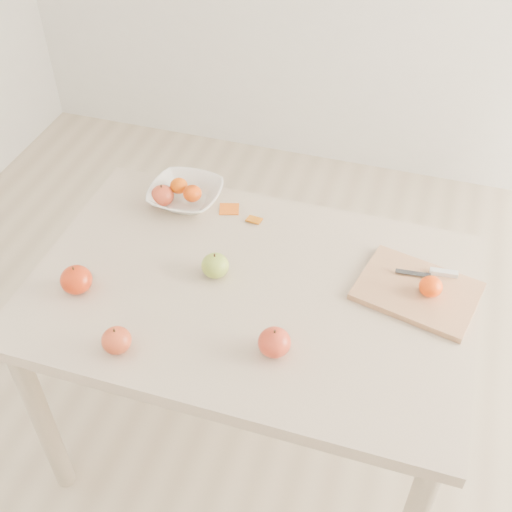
% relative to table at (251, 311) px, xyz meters
% --- Properties ---
extents(ground, '(3.50, 3.50, 0.00)m').
position_rel_table_xyz_m(ground, '(0.00, 0.00, -0.65)').
color(ground, '#C6B293').
rests_on(ground, ground).
extents(table, '(1.20, 0.80, 0.75)m').
position_rel_table_xyz_m(table, '(0.00, 0.00, 0.00)').
color(table, beige).
rests_on(table, ground).
extents(cutting_board, '(0.35, 0.29, 0.02)m').
position_rel_table_xyz_m(cutting_board, '(0.44, 0.11, 0.11)').
color(cutting_board, tan).
rests_on(cutting_board, table).
extents(board_tangerine, '(0.06, 0.06, 0.05)m').
position_rel_table_xyz_m(board_tangerine, '(0.47, 0.10, 0.14)').
color(board_tangerine, '#E94408').
rests_on(board_tangerine, cutting_board).
extents(fruit_bowl, '(0.22, 0.22, 0.05)m').
position_rel_table_xyz_m(fruit_bowl, '(-0.31, 0.29, 0.13)').
color(fruit_bowl, white).
rests_on(fruit_bowl, table).
extents(bowl_tangerine_near, '(0.06, 0.06, 0.05)m').
position_rel_table_xyz_m(bowl_tangerine_near, '(-0.33, 0.30, 0.15)').
color(bowl_tangerine_near, '#DE4207').
rests_on(bowl_tangerine_near, fruit_bowl).
extents(bowl_tangerine_far, '(0.06, 0.06, 0.05)m').
position_rel_table_xyz_m(bowl_tangerine_far, '(-0.28, 0.28, 0.15)').
color(bowl_tangerine_far, '#C84B07').
rests_on(bowl_tangerine_far, fruit_bowl).
extents(orange_peel_a, '(0.07, 0.06, 0.01)m').
position_rel_table_xyz_m(orange_peel_a, '(-0.16, 0.29, 0.10)').
color(orange_peel_a, '#CF550E').
rests_on(orange_peel_a, table).
extents(orange_peel_b, '(0.05, 0.04, 0.01)m').
position_rel_table_xyz_m(orange_peel_b, '(-0.07, 0.27, 0.10)').
color(orange_peel_b, '#C9660E').
rests_on(orange_peel_b, table).
extents(paring_knife, '(0.17, 0.05, 0.01)m').
position_rel_table_xyz_m(paring_knife, '(0.48, 0.18, 0.12)').
color(paring_knife, white).
rests_on(paring_knife, cutting_board).
extents(apple_green, '(0.08, 0.08, 0.07)m').
position_rel_table_xyz_m(apple_green, '(-0.11, 0.02, 0.13)').
color(apple_green, olive).
rests_on(apple_green, table).
extents(apple_red_c, '(0.07, 0.07, 0.07)m').
position_rel_table_xyz_m(apple_red_c, '(-0.25, -0.30, 0.13)').
color(apple_red_c, maroon).
rests_on(apple_red_c, table).
extents(apple_red_a, '(0.07, 0.07, 0.07)m').
position_rel_table_xyz_m(apple_red_a, '(-0.37, 0.26, 0.13)').
color(apple_red_a, maroon).
rests_on(apple_red_a, table).
extents(apple_red_e, '(0.08, 0.08, 0.07)m').
position_rel_table_xyz_m(apple_red_e, '(0.12, -0.20, 0.14)').
color(apple_red_e, '#A71823').
rests_on(apple_red_e, table).
extents(apple_red_d, '(0.09, 0.09, 0.08)m').
position_rel_table_xyz_m(apple_red_d, '(-0.44, -0.15, 0.14)').
color(apple_red_d, '#8D0A02').
rests_on(apple_red_d, table).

